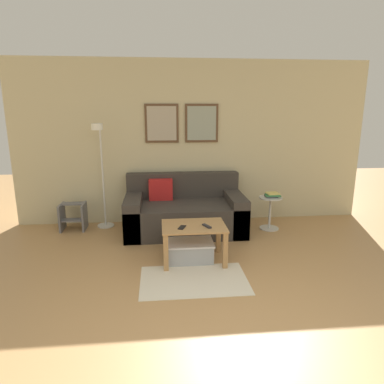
% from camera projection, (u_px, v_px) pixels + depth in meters
% --- Properties ---
extents(wall_back, '(5.60, 0.09, 2.55)m').
position_uv_depth(wall_back, '(192.00, 143.00, 5.45)').
color(wall_back, '#C6BC93').
rests_on(wall_back, ground_plane).
extents(area_rug, '(1.16, 0.74, 0.01)m').
position_uv_depth(area_rug, '(194.00, 280.00, 3.72)').
color(area_rug, beige).
rests_on(area_rug, ground_plane).
extents(couch, '(1.76, 0.98, 0.83)m').
position_uv_depth(couch, '(184.00, 212.00, 5.18)').
color(couch, '#38332D').
rests_on(couch, ground_plane).
extents(coffee_table, '(0.76, 0.54, 0.46)m').
position_uv_depth(coffee_table, '(194.00, 233.00, 4.12)').
color(coffee_table, '#AD7F4C').
rests_on(coffee_table, ground_plane).
extents(storage_bin, '(0.57, 0.38, 0.24)m').
position_uv_depth(storage_bin, '(190.00, 251.00, 4.19)').
color(storage_bin, '#9EA3A8').
rests_on(storage_bin, ground_plane).
extents(floor_lamp, '(0.26, 0.43, 1.61)m').
position_uv_depth(floor_lamp, '(101.00, 167.00, 5.08)').
color(floor_lamp, silver).
rests_on(floor_lamp, ground_plane).
extents(side_table, '(0.35, 0.35, 0.50)m').
position_uv_depth(side_table, '(270.00, 210.00, 5.23)').
color(side_table, silver).
rests_on(side_table, ground_plane).
extents(book_stack, '(0.24, 0.19, 0.07)m').
position_uv_depth(book_stack, '(272.00, 195.00, 5.18)').
color(book_stack, '#4C4C51').
rests_on(book_stack, side_table).
extents(remote_control, '(0.10, 0.15, 0.02)m').
position_uv_depth(remote_control, '(207.00, 226.00, 4.03)').
color(remote_control, '#232328').
rests_on(remote_control, coffee_table).
extents(cell_phone, '(0.11, 0.15, 0.01)m').
position_uv_depth(cell_phone, '(182.00, 227.00, 4.01)').
color(cell_phone, black).
rests_on(cell_phone, coffee_table).
extents(step_stool, '(0.37, 0.33, 0.41)m').
position_uv_depth(step_stool, '(73.00, 216.00, 5.22)').
color(step_stool, slate).
rests_on(step_stool, ground_plane).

